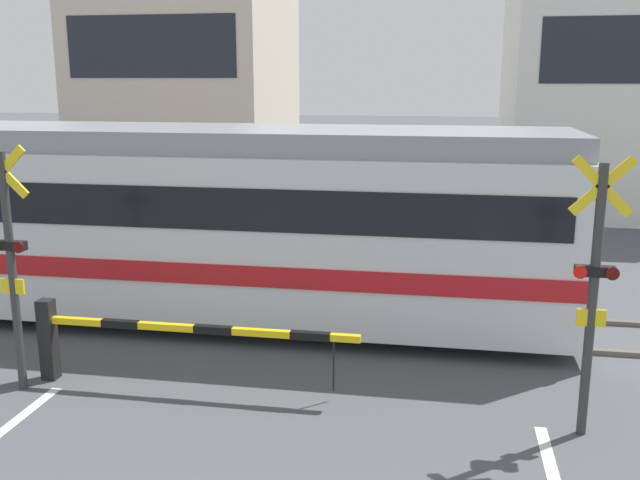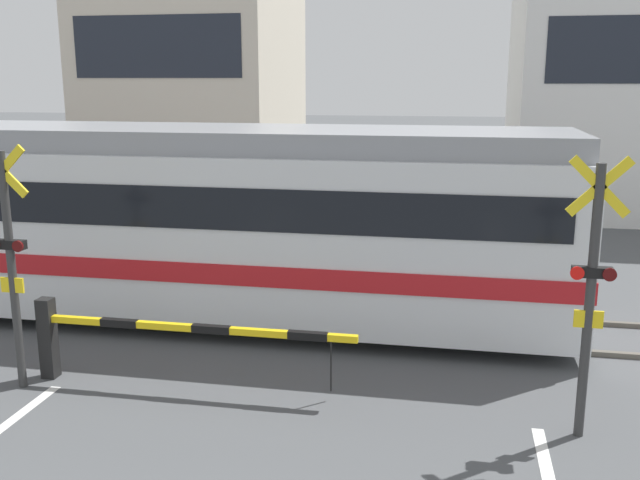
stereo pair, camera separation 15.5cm
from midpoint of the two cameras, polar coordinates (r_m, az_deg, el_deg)
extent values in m
cube|color=#5B564C|center=(11.60, -0.42, -7.58)|extent=(50.00, 0.10, 0.08)
cube|color=#5B564C|center=(12.94, 0.74, -5.41)|extent=(50.00, 0.10, 0.08)
cube|color=silver|center=(13.58, -20.79, 1.33)|extent=(17.95, 2.87, 2.70)
cube|color=gray|center=(13.39, -21.31, 7.76)|extent=(17.77, 2.52, 0.36)
cube|color=red|center=(13.66, -20.66, -0.33)|extent=(17.96, 2.93, 0.32)
cube|color=black|center=(13.48, -20.99, 3.86)|extent=(17.23, 2.91, 0.64)
cylinder|color=black|center=(11.40, 2.69, -6.16)|extent=(0.76, 0.12, 0.76)
cylinder|color=black|center=(12.75, 3.53, -4.10)|extent=(0.76, 0.12, 0.76)
cube|color=black|center=(10.60, -21.30, -7.43)|extent=(0.20, 0.20, 1.14)
cube|color=yellow|center=(9.58, -10.24, -7.00)|extent=(4.32, 0.09, 0.09)
cube|color=black|center=(10.00, -16.10, -6.47)|extent=(0.52, 0.10, 0.10)
cube|color=black|center=(9.51, -9.01, -7.10)|extent=(0.52, 0.10, 0.10)
cube|color=black|center=(9.19, -1.27, -7.67)|extent=(0.52, 0.10, 0.10)
cylinder|color=black|center=(9.28, 0.61, -10.04)|extent=(0.02, 0.02, 0.69)
cube|color=black|center=(14.50, 15.34, -1.68)|extent=(0.20, 0.20, 1.14)
cube|color=yellow|center=(14.38, 6.81, -0.22)|extent=(4.32, 0.09, 0.09)
cube|color=black|center=(14.37, 11.11, -0.39)|extent=(0.52, 0.10, 0.10)
cube|color=black|center=(14.40, 5.95, -0.19)|extent=(0.52, 0.10, 0.10)
cube|color=black|center=(14.54, 0.85, 0.01)|extent=(0.52, 0.10, 0.10)
cylinder|color=black|center=(14.68, -0.32, -1.43)|extent=(0.02, 0.02, 0.69)
cylinder|color=#333333|center=(10.12, -23.79, -2.51)|extent=(0.11, 0.11, 3.19)
cube|color=yellow|center=(9.88, -24.49, 5.01)|extent=(0.68, 0.04, 0.68)
cube|color=yellow|center=(9.88, -24.49, 5.01)|extent=(0.68, 0.04, 0.68)
cube|color=black|center=(10.04, -23.99, -0.40)|extent=(0.44, 0.12, 0.12)
cylinder|color=#4C0C0C|center=(9.88, -23.41, -0.54)|extent=(0.15, 0.03, 0.15)
cube|color=yellow|center=(10.15, -23.77, -3.41)|extent=(0.32, 0.03, 0.20)
cylinder|color=#333333|center=(8.60, 20.45, -4.81)|extent=(0.11, 0.11, 3.19)
cube|color=yellow|center=(8.31, 21.16, 4.04)|extent=(0.68, 0.04, 0.68)
cube|color=yellow|center=(8.31, 21.16, 4.04)|extent=(0.68, 0.04, 0.68)
cube|color=black|center=(8.50, 20.65, -2.34)|extent=(0.44, 0.12, 0.12)
cylinder|color=red|center=(8.39, 19.60, -2.44)|extent=(0.15, 0.03, 0.15)
cylinder|color=#4C0C0C|center=(8.46, 21.87, -2.51)|extent=(0.15, 0.03, 0.15)
cube|color=yellow|center=(8.63, 20.39, -5.86)|extent=(0.32, 0.03, 0.20)
cylinder|color=#33384C|center=(17.58, 0.90, 0.79)|extent=(0.13, 0.13, 0.86)
cylinder|color=#33384C|center=(17.56, 1.35, 0.78)|extent=(0.13, 0.13, 0.86)
cube|color=navy|center=(17.43, 1.14, 3.26)|extent=(0.38, 0.22, 0.68)
sphere|color=tan|center=(17.36, 1.14, 4.77)|extent=(0.23, 0.23, 0.23)
cube|color=beige|center=(25.55, -10.54, 13.64)|extent=(6.29, 6.58, 9.13)
cube|color=#1E232D|center=(22.50, -13.61, 14.82)|extent=(5.28, 0.03, 1.83)
cube|color=white|center=(24.54, 23.19, 12.50)|extent=(7.14, 6.58, 8.79)
camera|label=1|loc=(0.08, -90.40, -0.09)|focal=40.00mm
camera|label=2|loc=(0.08, 89.60, 0.09)|focal=40.00mm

